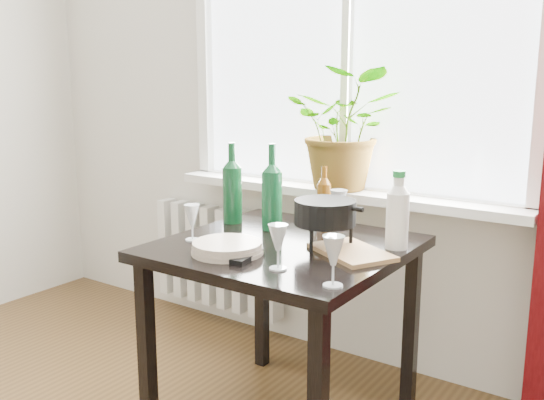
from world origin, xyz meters
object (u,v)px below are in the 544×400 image
Objects in this scene: potted_plant at (346,129)px; wineglass_front_left at (192,222)px; wineglass_back_center at (339,209)px; wineglass_back_left at (271,206)px; fondue_pot at (325,223)px; bottle_amber at (324,194)px; plate_stack at (227,248)px; radiator at (218,257)px; wine_bottle_left at (232,182)px; tv_remote at (247,257)px; cutting_board at (351,252)px; wineglass_far_right at (333,261)px; table at (284,267)px; wineglass_front_right at (278,247)px; wine_bottle_right at (272,186)px; cleaning_bottle at (398,210)px.

potted_plant is 0.86m from wineglass_front_left.
wineglass_back_center reaches higher than wineglass_back_left.
wineglass_front_left is at bearing -170.79° from fondue_pot.
wineglass_back_center is (0.10, -0.06, -0.04)m from bottle_amber.
plate_stack is at bearing -106.64° from wineglass_back_center.
wine_bottle_left is at bearing -44.56° from radiator.
potted_plant is at bearing 85.83° from tv_remote.
wineglass_back_center is at bearing 126.05° from cutting_board.
wineglass_front_left is at bearing -162.46° from cutting_board.
wineglass_far_right is 0.43m from fondue_pot.
wine_bottle_left reaches higher than tv_remote.
table is at bearing -36.54° from radiator.
wineglass_front_right is at bearing -104.39° from fondue_pot.
tv_remote is (0.16, -0.38, -0.17)m from wine_bottle_right.
wineglass_back_left is at bearing 129.02° from wine_bottle_right.
cleaning_bottle reaches higher than cutting_board.
potted_plant is 1.91× the size of cleaning_bottle.
wineglass_far_right is (0.38, -0.31, 0.17)m from table.
cleaning_bottle reaches higher than radiator.
cleaning_bottle is (0.73, 0.03, -0.03)m from wine_bottle_left.
wineglass_front_right is at bearing -60.25° from table.
wine_bottle_left reaches higher than cleaning_bottle.
wineglass_far_right is 0.96× the size of wineglass_back_center.
tv_remote is (0.21, -0.44, -0.07)m from wineglass_back_left.
wine_bottle_left is at bearing 179.70° from wine_bottle_right.
wineglass_back_center reaches higher than wineglass_front_left.
wineglass_back_left is at bearing 177.17° from cleaning_bottle.
wineglass_front_right is at bearing -53.21° from wine_bottle_right.
cutting_board is at bearing -59.95° from potted_plant.
radiator is at bearing 159.44° from cleaning_bottle.
cutting_board is at bearing -121.64° from cleaning_bottle.
wineglass_back_center is 0.59m from wineglass_front_left.
wine_bottle_left is at bearing 125.96° from plate_stack.
wine_bottle_left reaches higher than wineglass_front_left.
potted_plant is 2.15× the size of plate_stack.
wineglass_back_center reaches higher than wineglass_front_right.
bottle_amber is 1.55× the size of wineglass_back_left.
tv_remote is at bearing -45.36° from radiator.
fondue_pot is (0.50, -0.10, -0.09)m from wine_bottle_left.
fondue_pot is 1.55× the size of tv_remote.
wineglass_back_center is at bearing -66.41° from potted_plant.
radiator is 1.33m from cutting_board.
table is at bearing -22.22° from wine_bottle_left.
bottle_amber is 0.82× the size of cutting_board.
wine_bottle_right is 0.12m from wineglass_back_left.
table is 0.52m from wineglass_far_right.
table is at bearing 67.65° from plate_stack.
wine_bottle_left is 0.67m from wineglass_front_right.
wineglass_front_left is at bearing -128.37° from wineglass_back_center.
wine_bottle_left reaches higher than table.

